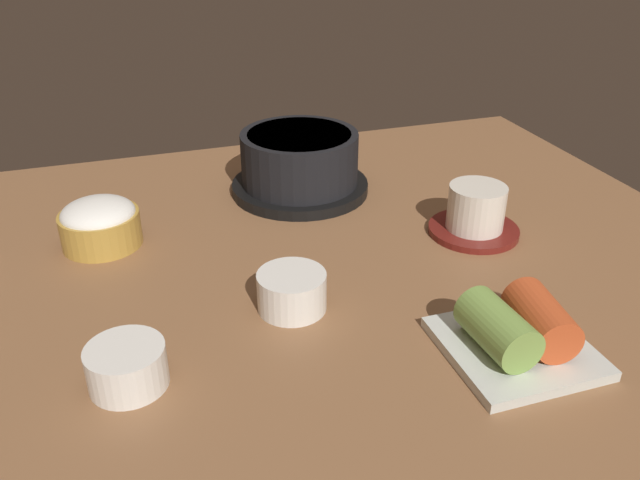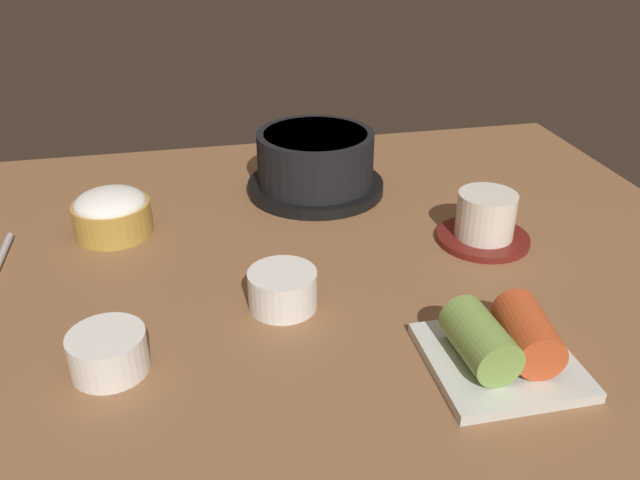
{
  "view_description": "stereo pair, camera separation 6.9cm",
  "coord_description": "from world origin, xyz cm",
  "px_view_note": "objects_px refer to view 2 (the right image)",
  "views": [
    {
      "loc": [
        -17.75,
        -61.97,
        39.39
      ],
      "look_at": [
        2.0,
        -2.0,
        5.0
      ],
      "focal_mm": 36.78,
      "sensor_mm": 36.0,
      "label": 1
    },
    {
      "loc": [
        -11.13,
        -63.76,
        39.39
      ],
      "look_at": [
        2.0,
        -2.0,
        5.0
      ],
      "focal_mm": 36.78,
      "sensor_mm": 36.0,
      "label": 2
    }
  ],
  "objects_px": {
    "stone_pot": "(315,163)",
    "side_bowl_near": "(108,351)",
    "banchan_cup_center": "(283,288)",
    "tea_cup_with_saucer": "(485,220)",
    "rice_bowl": "(112,212)",
    "kimchi_plate": "(502,345)"
  },
  "relations": [
    {
      "from": "stone_pot",
      "to": "banchan_cup_center",
      "type": "height_order",
      "value": "stone_pot"
    },
    {
      "from": "tea_cup_with_saucer",
      "to": "banchan_cup_center",
      "type": "height_order",
      "value": "tea_cup_with_saucer"
    },
    {
      "from": "banchan_cup_center",
      "to": "side_bowl_near",
      "type": "height_order",
      "value": "banchan_cup_center"
    },
    {
      "from": "stone_pot",
      "to": "side_bowl_near",
      "type": "distance_m",
      "value": 0.42
    },
    {
      "from": "rice_bowl",
      "to": "banchan_cup_center",
      "type": "xyz_separation_m",
      "value": [
        0.18,
        -0.2,
        -0.01
      ]
    },
    {
      "from": "stone_pot",
      "to": "rice_bowl",
      "type": "height_order",
      "value": "stone_pot"
    },
    {
      "from": "kimchi_plate",
      "to": "side_bowl_near",
      "type": "relative_size",
      "value": 1.88
    },
    {
      "from": "rice_bowl",
      "to": "kimchi_plate",
      "type": "relative_size",
      "value": 0.73
    },
    {
      "from": "side_bowl_near",
      "to": "stone_pot",
      "type": "bearing_deg",
      "value": 53.05
    },
    {
      "from": "rice_bowl",
      "to": "kimchi_plate",
      "type": "distance_m",
      "value": 0.48
    },
    {
      "from": "banchan_cup_center",
      "to": "side_bowl_near",
      "type": "bearing_deg",
      "value": -157.91
    },
    {
      "from": "side_bowl_near",
      "to": "banchan_cup_center",
      "type": "bearing_deg",
      "value": 22.09
    },
    {
      "from": "stone_pot",
      "to": "rice_bowl",
      "type": "relative_size",
      "value": 2.03
    },
    {
      "from": "stone_pot",
      "to": "kimchi_plate",
      "type": "bearing_deg",
      "value": -78.26
    },
    {
      "from": "stone_pot",
      "to": "banchan_cup_center",
      "type": "relative_size",
      "value": 2.7
    },
    {
      "from": "kimchi_plate",
      "to": "tea_cup_with_saucer",
      "type": "bearing_deg",
      "value": 69.28
    },
    {
      "from": "banchan_cup_center",
      "to": "stone_pot",
      "type": "bearing_deg",
      "value": 71.69
    },
    {
      "from": "tea_cup_with_saucer",
      "to": "banchan_cup_center",
      "type": "bearing_deg",
      "value": -161.5
    },
    {
      "from": "stone_pot",
      "to": "side_bowl_near",
      "type": "bearing_deg",
      "value": -126.95
    },
    {
      "from": "stone_pot",
      "to": "banchan_cup_center",
      "type": "xyz_separation_m",
      "value": [
        -0.09,
        -0.27,
        -0.02
      ]
    },
    {
      "from": "stone_pot",
      "to": "tea_cup_with_saucer",
      "type": "relative_size",
      "value": 1.71
    },
    {
      "from": "tea_cup_with_saucer",
      "to": "banchan_cup_center",
      "type": "relative_size",
      "value": 1.58
    }
  ]
}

